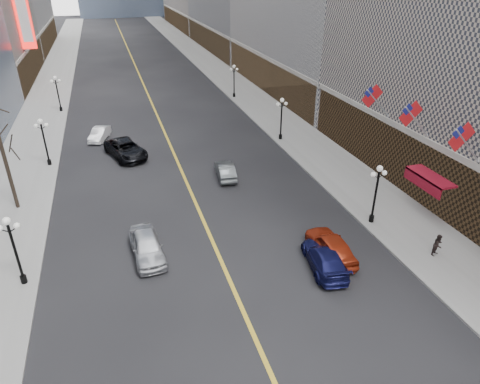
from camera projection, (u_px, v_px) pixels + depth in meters
sidewalk_east at (241, 89)px, 66.05m from camera, size 6.00×230.00×0.15m
sidewalk_west at (46, 105)px, 58.78m from camera, size 6.00×230.00×0.15m
lane_line at (142, 82)px, 70.91m from camera, size 0.25×200.00×0.02m
streetlamp_east_1 at (377, 188)px, 30.32m from camera, size 1.26×0.44×4.52m
streetlamp_east_2 at (281, 114)px, 45.55m from camera, size 1.26×0.44×4.52m
streetlamp_east_3 at (234, 78)px, 60.78m from camera, size 1.26×0.44×4.52m
streetlamp_west_1 at (13, 244)px, 24.20m from camera, size 1.26×0.44×4.52m
streetlamp_west_2 at (44, 137)px, 39.43m from camera, size 1.26×0.44×4.52m
streetlamp_west_3 at (57, 90)px, 54.65m from camera, size 1.26×0.44×4.52m
flag_3 at (463, 139)px, 26.65m from camera, size 2.87×0.12×2.87m
flag_4 at (412, 116)px, 30.88m from camera, size 2.87×0.12×2.87m
flag_5 at (374, 98)px, 35.11m from camera, size 2.87×0.12×2.87m
awning_c at (428, 178)px, 31.36m from camera, size 1.40×4.00×0.93m
theatre_marquee at (21, 5)px, 61.20m from camera, size 2.00×0.55×12.00m
car_nb_near at (147, 246)px, 27.64m from camera, size 2.24×4.92×1.64m
car_nb_mid at (99, 134)px, 46.71m from camera, size 2.60×4.24×1.32m
car_nb_far at (126, 149)px, 42.35m from camera, size 4.49×6.54×1.66m
car_sb_near at (325, 258)px, 26.69m from camera, size 2.73×5.16×1.43m
car_sb_mid at (331, 246)px, 27.68m from camera, size 2.08×4.85×1.63m
car_sb_far at (226, 171)px, 38.25m from camera, size 1.87×4.26×1.36m
ped_east_walk at (438, 245)px, 27.62m from camera, size 0.83×0.64×1.51m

